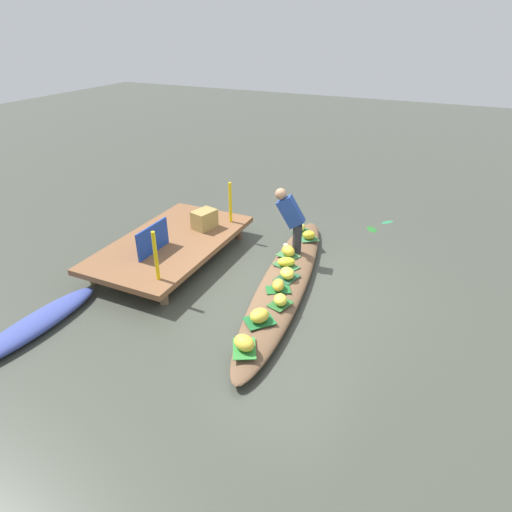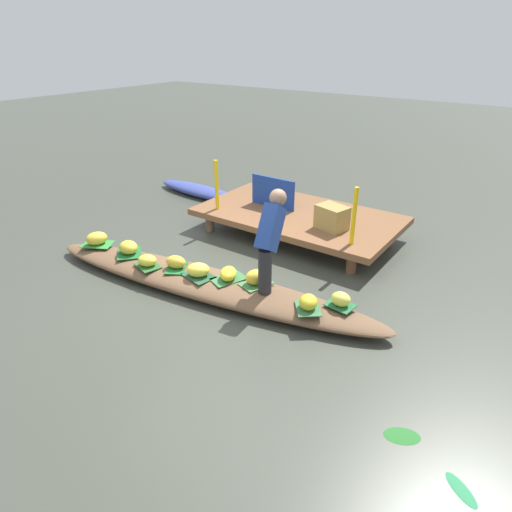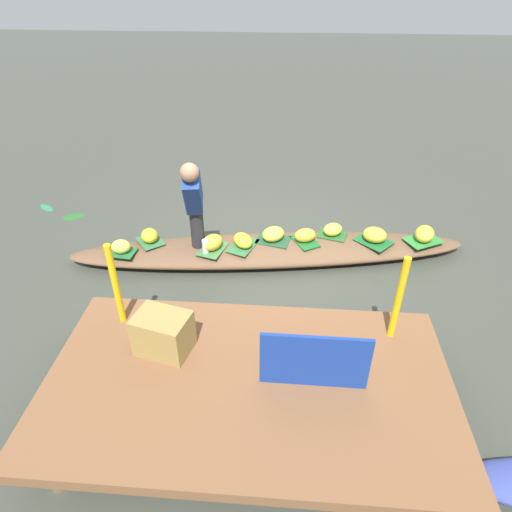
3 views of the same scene
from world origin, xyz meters
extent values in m
plane|color=#3E4238|center=(0.00, 0.00, 0.00)|extent=(40.00, 40.00, 0.00)
cube|color=brown|center=(0.05, 2.27, 0.32)|extent=(3.20, 1.80, 0.10)
cylinder|color=brown|center=(-1.23, 1.55, 0.14)|extent=(0.14, 0.14, 0.27)
cylinder|color=brown|center=(1.33, 1.55, 0.14)|extent=(0.14, 0.14, 0.27)
cylinder|color=#64653C|center=(-1.23, 2.99, 0.14)|extent=(0.14, 0.14, 0.27)
cylinder|color=brown|center=(1.33, 2.99, 0.14)|extent=(0.14, 0.14, 0.27)
ellipsoid|color=brown|center=(0.00, 0.00, 0.11)|extent=(4.93, 1.42, 0.22)
ellipsoid|color=#394696|center=(-2.56, 2.82, 0.10)|extent=(2.20, 0.58, 0.19)
cube|color=#346F3E|center=(0.32, 0.11, 0.23)|extent=(0.40, 0.49, 0.01)
ellipsoid|color=yellow|center=(0.32, 0.11, 0.30)|extent=(0.32, 0.36, 0.15)
cube|color=#234F32|center=(-0.04, -0.05, 0.23)|extent=(0.45, 0.37, 0.01)
ellipsoid|color=yellow|center=(-0.04, -0.05, 0.31)|extent=(0.36, 0.35, 0.17)
cube|color=#308536|center=(-1.88, -0.19, 0.23)|extent=(0.51, 0.46, 0.01)
ellipsoid|color=yellow|center=(-1.88, -0.19, 0.32)|extent=(0.32, 0.36, 0.19)
cube|color=#3F7641|center=(0.67, 0.21, 0.23)|extent=(0.36, 0.44, 0.01)
ellipsoid|color=yellow|center=(0.67, 0.21, 0.32)|extent=(0.32, 0.34, 0.19)
cube|color=#1C632C|center=(-1.27, -0.12, 0.23)|extent=(0.51, 0.51, 0.01)
ellipsoid|color=gold|center=(-1.27, -0.12, 0.32)|extent=(0.35, 0.32, 0.18)
cube|color=#265F28|center=(-0.78, -0.23, 0.23)|extent=(0.40, 0.34, 0.01)
ellipsoid|color=yellow|center=(-0.78, -0.23, 0.30)|extent=(0.31, 0.29, 0.16)
cube|color=#1E642A|center=(-0.43, -0.06, 0.23)|extent=(0.39, 0.44, 0.01)
ellipsoid|color=gold|center=(-0.43, -0.06, 0.31)|extent=(0.31, 0.26, 0.17)
cube|color=#356E40|center=(1.46, 0.09, 0.23)|extent=(0.42, 0.43, 0.01)
ellipsoid|color=gold|center=(1.46, 0.09, 0.31)|extent=(0.28, 0.30, 0.17)
cube|color=#216436|center=(1.73, 0.36, 0.23)|extent=(0.34, 0.28, 0.01)
ellipsoid|color=#E9E052|center=(1.73, 0.36, 0.31)|extent=(0.23, 0.20, 0.16)
cylinder|color=#28282D|center=(0.86, 0.12, 0.50)|extent=(0.16, 0.16, 0.55)
cube|color=navy|center=(0.84, 0.25, 0.99)|extent=(0.25, 0.53, 0.59)
sphere|color=#9E7556|center=(0.82, 0.44, 1.30)|extent=(0.20, 0.20, 0.20)
cylinder|color=silver|center=(0.74, 0.29, 0.31)|extent=(0.07, 0.07, 0.18)
cube|color=#193996|center=(-0.45, 2.27, 0.62)|extent=(0.82, 0.04, 0.50)
cylinder|color=yellow|center=(-1.15, 1.67, 0.78)|extent=(0.06, 0.06, 0.81)
cylinder|color=yellow|center=(1.25, 1.67, 0.78)|extent=(0.06, 0.06, 0.81)
cube|color=#9D8245|center=(0.78, 1.99, 0.55)|extent=(0.51, 0.42, 0.36)
ellipsoid|color=#297E4C|center=(3.41, -1.07, 0.00)|extent=(0.32, 0.28, 0.01)
ellipsoid|color=#236626|center=(2.89, -0.84, 0.00)|extent=(0.36, 0.32, 0.01)
camera|label=1|loc=(-5.73, -2.16, 3.94)|focal=30.57mm
camera|label=2|loc=(3.45, -3.72, 3.00)|focal=31.62mm
camera|label=3|loc=(-0.19, 4.58, 3.12)|focal=31.03mm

